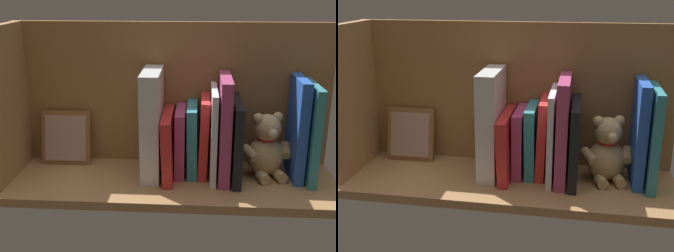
# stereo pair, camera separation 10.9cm
# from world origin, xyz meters

# --- Properties ---
(ground_plane) EXTENTS (0.86, 0.29, 0.02)m
(ground_plane) POSITION_xyz_m (0.00, 0.00, -0.01)
(ground_plane) COLOR #A87A4C
(shelf_back_panel) EXTENTS (0.86, 0.02, 0.39)m
(shelf_back_panel) POSITION_xyz_m (0.00, -0.12, 0.19)
(shelf_back_panel) COLOR #9C6B3D
(shelf_back_panel) RESTS_ON ground_plane
(shelf_side_divider) EXTENTS (0.02, 0.23, 0.39)m
(shelf_side_divider) POSITION_xyz_m (0.41, 0.00, 0.19)
(shelf_side_divider) COLOR #A87A4C
(shelf_side_divider) RESTS_ON ground_plane
(book_0) EXTENTS (0.02, 0.16, 0.25)m
(book_0) POSITION_xyz_m (-0.36, -0.03, 0.12)
(book_0) COLOR teal
(book_0) RESTS_ON ground_plane
(book_1) EXTENTS (0.03, 0.15, 0.26)m
(book_1) POSITION_xyz_m (-0.33, -0.04, 0.13)
(book_1) COLOR blue
(book_1) RESTS_ON ground_plane
(teddy_bear) EXTENTS (0.13, 0.13, 0.17)m
(teddy_bear) POSITION_xyz_m (-0.25, -0.04, 0.07)
(teddy_bear) COLOR tan
(teddy_bear) RESTS_ON ground_plane
(book_2) EXTENTS (0.02, 0.18, 0.20)m
(book_2) POSITION_xyz_m (-0.17, -0.02, 0.10)
(book_2) COLOR black
(book_2) RESTS_ON ground_plane
(book_3) EXTENTS (0.03, 0.18, 0.26)m
(book_3) POSITION_xyz_m (-0.14, -0.02, 0.13)
(book_3) COLOR #B23F72
(book_3) RESTS_ON ground_plane
(book_4) EXTENTS (0.01, 0.17, 0.23)m
(book_4) POSITION_xyz_m (-0.11, -0.03, 0.12)
(book_4) COLOR silver
(book_4) RESTS_ON ground_plane
(book_5) EXTENTS (0.03, 0.13, 0.20)m
(book_5) POSITION_xyz_m (-0.09, -0.04, 0.10)
(book_5) COLOR red
(book_5) RESTS_ON ground_plane
(book_6) EXTENTS (0.03, 0.14, 0.18)m
(book_6) POSITION_xyz_m (-0.06, -0.04, 0.09)
(book_6) COLOR teal
(book_6) RESTS_ON ground_plane
(book_7) EXTENTS (0.03, 0.14, 0.17)m
(book_7) POSITION_xyz_m (-0.03, -0.04, 0.09)
(book_7) COLOR #B23F72
(book_7) RESTS_ON ground_plane
(book_8) EXTENTS (0.03, 0.18, 0.17)m
(book_8) POSITION_xyz_m (0.00, -0.02, 0.08)
(book_8) COLOR red
(book_8) RESTS_ON ground_plane
(dictionary_thick_white) EXTENTS (0.05, 0.17, 0.28)m
(dictionary_thick_white) POSITION_xyz_m (0.04, -0.03, 0.14)
(dictionary_thick_white) COLOR silver
(dictionary_thick_white) RESTS_ON ground_plane
(picture_frame_leaning) EXTENTS (0.14, 0.05, 0.15)m
(picture_frame_leaning) POSITION_xyz_m (0.29, -0.09, 0.07)
(picture_frame_leaning) COLOR brown
(picture_frame_leaning) RESTS_ON ground_plane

